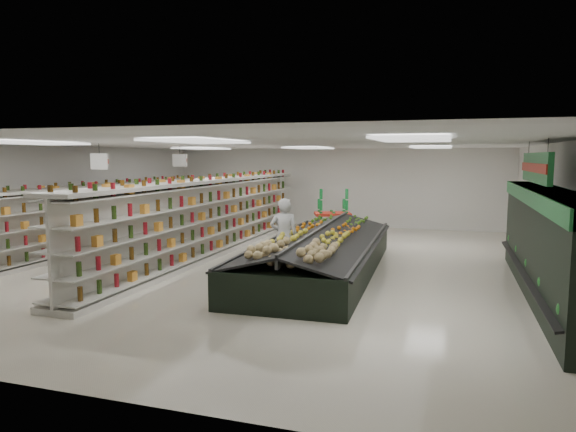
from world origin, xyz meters
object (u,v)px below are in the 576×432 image
(soda_endcap, at_px, (333,216))
(shopper_background, at_px, (237,211))
(shopper_main, at_px, (284,237))
(produce_island, at_px, (321,252))
(gondola_center, at_px, (211,220))
(gondola_left, at_px, (91,220))

(soda_endcap, height_order, shopper_background, shopper_background)
(soda_endcap, distance_m, shopper_background, 3.60)
(shopper_main, bearing_deg, soda_endcap, -103.39)
(soda_endcap, bearing_deg, shopper_background, -177.53)
(produce_island, bearing_deg, soda_endcap, 99.69)
(gondola_center, height_order, produce_island, gondola_center)
(gondola_left, height_order, gondola_center, gondola_center)
(gondola_center, bearing_deg, soda_endcap, 55.85)
(soda_endcap, xyz_separation_m, shopper_background, (-3.60, -0.16, 0.06))
(gondola_left, relative_size, shopper_background, 6.93)
(soda_endcap, xyz_separation_m, shopper_main, (0.15, -6.01, 0.16))
(produce_island, xyz_separation_m, soda_endcap, (-0.94, 5.52, 0.26))
(shopper_background, bearing_deg, shopper_main, -150.28)
(produce_island, height_order, shopper_background, shopper_background)
(gondola_center, distance_m, shopper_background, 4.01)
(gondola_left, distance_m, gondola_center, 3.81)
(gondola_left, height_order, shopper_background, gondola_left)
(shopper_main, distance_m, shopper_background, 6.95)
(produce_island, relative_size, shopper_background, 4.57)
(produce_island, distance_m, soda_endcap, 5.60)
(gondola_left, xyz_separation_m, shopper_main, (6.69, -1.35, 0.02))
(shopper_main, bearing_deg, produce_island, -162.68)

